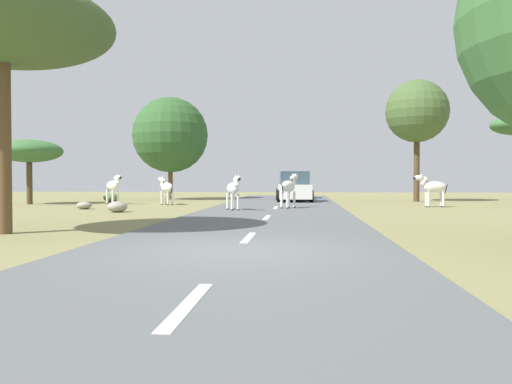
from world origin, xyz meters
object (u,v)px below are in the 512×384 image
object	(u,v)px
zebra_2	(113,186)
rock_2	(84,205)
zebra_4	(433,187)
bush_2	(111,197)
car_0	(293,186)
tree_7	(170,135)
tree_5	(417,112)
rock_1	(117,207)
zebra_1	(289,187)
car_1	(294,188)
tree_2	(2,26)
tree_6	(29,151)
zebra_3	(166,188)
zebra_0	(233,189)

from	to	relation	value
zebra_2	rock_2	distance (m)	4.61
zebra_4	bush_2	size ratio (longest dim) A/B	1.86
car_0	tree_7	distance (m)	8.96
zebra_4	bush_2	distance (m)	17.76
tree_5	bush_2	bearing A→B (deg)	-172.32
rock_1	zebra_1	bearing A→B (deg)	22.05
zebra_1	zebra_4	size ratio (longest dim) A/B	0.94
car_0	car_1	xyz separation A→B (m)	(0.14, -5.21, 0.00)
tree_2	tree_6	bearing A→B (deg)	116.86
zebra_3	tree_6	distance (m)	7.72
zebra_0	car_0	distance (m)	14.40
tree_5	tree_7	world-z (taller)	tree_5
tree_6	car_0	bearing A→B (deg)	32.95
zebra_1	zebra_0	bearing A→B (deg)	-117.29
zebra_2	tree_6	bearing A→B (deg)	-40.27
zebra_4	rock_2	distance (m)	16.18
zebra_1	rock_2	size ratio (longest dim) A/B	2.33
zebra_3	zebra_4	world-z (taller)	zebra_4
zebra_3	rock_1	xyz separation A→B (m)	(-0.37, -6.14, -0.68)
tree_2	zebra_0	bearing A→B (deg)	64.83
zebra_2	tree_5	world-z (taller)	tree_5
tree_5	tree_2	bearing A→B (deg)	-125.54
zebra_4	car_0	bearing A→B (deg)	25.53
zebra_1	tree_2	distance (m)	13.48
zebra_3	rock_2	xyz separation A→B (m)	(-2.61, -4.18, -0.73)
zebra_1	car_0	distance (m)	12.45
bush_2	zebra_0	bearing A→B (deg)	-44.09
tree_2	bush_2	world-z (taller)	tree_2
tree_5	car_0	bearing A→B (deg)	152.82
car_0	tree_2	world-z (taller)	tree_2
tree_6	tree_7	size ratio (longest dim) A/B	0.51
car_0	zebra_4	bearing A→B (deg)	-53.90
bush_2	zebra_3	bearing A→B (deg)	-35.13
zebra_3	car_0	world-z (taller)	car_0
zebra_1	zebra_2	xyz separation A→B (m)	(-9.44, 3.71, -0.02)
tree_5	tree_6	world-z (taller)	tree_5
zebra_2	bush_2	distance (m)	2.79
zebra_1	bush_2	distance (m)	12.21
tree_6	bush_2	xyz separation A→B (m)	(3.45, 2.78, -2.55)
zebra_1	bush_2	bearing A→B (deg)	173.88
zebra_0	tree_6	bearing A→B (deg)	-48.09
zebra_3	tree_2	xyz separation A→B (m)	(-0.14, -14.41, 4.09)
tree_2	tree_6	size ratio (longest dim) A/B	1.71
car_1	tree_6	world-z (taller)	tree_6
zebra_0	zebra_3	bearing A→B (deg)	-74.80
zebra_3	car_1	distance (m)	7.64
zebra_4	tree_7	world-z (taller)	tree_7
car_1	car_0	bearing A→B (deg)	87.60
zebra_0	zebra_2	distance (m)	9.04
zebra_4	rock_2	xyz separation A→B (m)	(-15.88, -3.02, -0.78)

